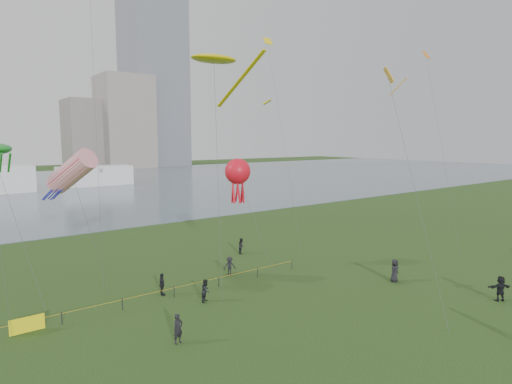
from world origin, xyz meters
TOP-DOWN VIEW (x-y plane):
  - ground_plane at (0.00, 0.00)m, footprint 400.00×400.00m
  - lake at (0.00, 100.00)m, footprint 400.00×120.00m
  - tower at (62.00, 168.00)m, footprint 24.00×24.00m
  - building_mid at (46.00, 162.00)m, footprint 20.00×20.00m
  - building_low at (32.00, 168.00)m, footprint 16.00×18.00m
  - pavilion_right at (14.00, 98.00)m, footprint 18.00×7.00m
  - fence at (-11.55, 13.15)m, footprint 24.07×0.07m
  - spectator_a at (-3.93, 10.96)m, footprint 1.04×1.02m
  - spectator_b at (0.91, 15.07)m, footprint 1.22×0.99m
  - spectator_c at (-5.98, 14.10)m, footprint 0.62×1.08m
  - spectator_d at (11.06, 5.23)m, footprint 1.05×0.78m
  - spectator_e at (13.61, -2.13)m, footprint 1.80×1.39m
  - spectator_f at (-8.57, 6.28)m, footprint 0.74×0.58m
  - spectator_g at (5.90, 20.32)m, footprint 1.01×0.99m
  - kite_stingray at (2.31, 19.43)m, footprint 7.64×10.85m
  - kite_windsock at (-10.54, 20.44)m, footprint 4.23×6.28m
  - kite_octopus at (2.70, 16.33)m, footprint 2.35×5.34m
  - kite_delta at (9.85, 5.31)m, footprint 5.37×9.29m
  - small_kites at (-2.57, 18.37)m, footprint 41.84×13.31m

SIDE VIEW (x-z plane):
  - ground_plane at x=0.00m, z-range 0.00..0.00m
  - lake at x=0.00m, z-range -0.02..0.06m
  - fence at x=-11.55m, z-range 0.03..1.08m
  - spectator_g at x=5.90m, z-range 0.00..1.64m
  - spectator_b at x=0.91m, z-range 0.00..1.65m
  - spectator_a at x=-3.93m, z-range 0.00..1.69m
  - spectator_c at x=-5.98m, z-range 0.00..1.74m
  - spectator_f at x=-8.57m, z-range 0.00..1.80m
  - spectator_e at x=13.61m, z-range 0.00..1.90m
  - spectator_d at x=11.06m, z-range 0.00..1.94m
  - pavilion_right at x=14.00m, z-range 0.00..5.00m
  - kite_octopus at x=2.70m, z-range 3.88..14.13m
  - kite_windsock at x=-10.54m, z-range 3.75..15.05m
  - building_low at x=32.00m, z-range 0.00..28.00m
  - kite_delta at x=9.85m, z-range 7.25..24.87m
  - building_mid at x=46.00m, z-range 0.00..38.00m
  - kite_stingray at x=2.31m, z-range 9.43..29.21m
  - small_kites at x=-2.57m, z-range 17.84..26.94m
  - tower at x=62.00m, z-range 0.00..120.00m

